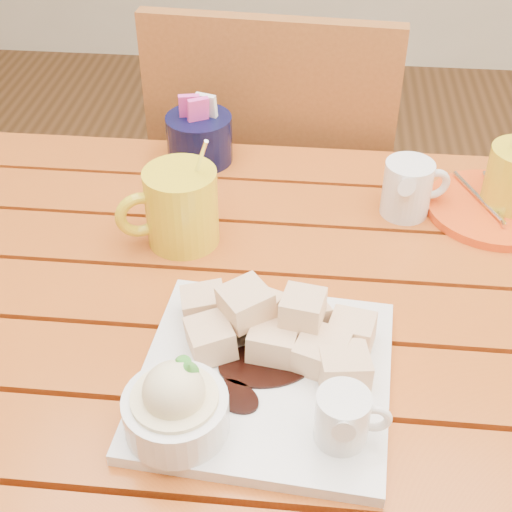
# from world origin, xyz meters

# --- Properties ---
(table) EXTENTS (1.20, 0.79, 0.75)m
(table) POSITION_xyz_m (0.00, 0.00, 0.64)
(table) COLOR #9C3C14
(table) RESTS_ON ground
(dessert_plate) EXTENTS (0.29, 0.29, 0.11)m
(dessert_plate) POSITION_xyz_m (0.02, -0.15, 0.78)
(dessert_plate) COLOR white
(dessert_plate) RESTS_ON table
(coffee_mug_left) EXTENTS (0.14, 0.10, 0.17)m
(coffee_mug_left) POSITION_xyz_m (-0.11, 0.12, 0.81)
(coffee_mug_left) COLOR gold
(coffee_mug_left) RESTS_ON table
(cream_pitcher) EXTENTS (0.10, 0.09, 0.09)m
(cream_pitcher) POSITION_xyz_m (0.21, 0.22, 0.79)
(cream_pitcher) COLOR white
(cream_pitcher) RESTS_ON table
(sugar_caddy) EXTENTS (0.11, 0.11, 0.12)m
(sugar_caddy) POSITION_xyz_m (-0.12, 0.34, 0.79)
(sugar_caddy) COLOR black
(sugar_caddy) RESTS_ON table
(orange_saucer) EXTENTS (0.20, 0.20, 0.02)m
(orange_saucer) POSITION_xyz_m (0.34, 0.23, 0.76)
(orange_saucer) COLOR #EB4A14
(orange_saucer) RESTS_ON table
(chair_far) EXTENTS (0.48, 0.48, 0.94)m
(chair_far) POSITION_xyz_m (-0.01, 0.58, 0.53)
(chair_far) COLOR brown
(chair_far) RESTS_ON ground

